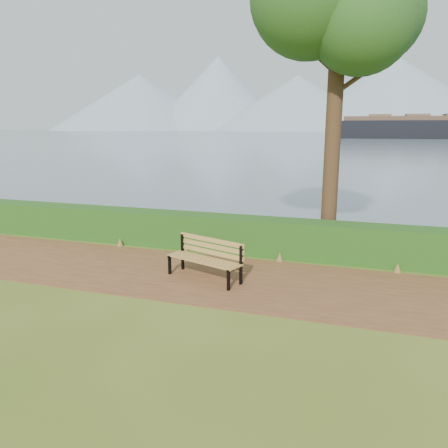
% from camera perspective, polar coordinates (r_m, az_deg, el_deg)
% --- Properties ---
extents(ground, '(140.00, 140.00, 0.00)m').
position_cam_1_polar(ground, '(10.21, -3.92, -7.31)').
color(ground, '#485E1A').
rests_on(ground, ground).
extents(path, '(40.00, 3.40, 0.01)m').
position_cam_1_polar(path, '(10.47, -3.30, -6.76)').
color(path, '#57331E').
rests_on(path, ground).
extents(hedge, '(32.00, 0.85, 1.00)m').
position_cam_1_polar(hedge, '(12.41, 0.56, -1.26)').
color(hedge, '#204915').
rests_on(hedge, ground).
extents(water, '(700.00, 510.00, 0.00)m').
position_cam_1_polar(water, '(268.93, 17.81, 11.26)').
color(water, '#415768').
rests_on(water, ground).
extents(mountains, '(585.00, 190.00, 70.00)m').
position_cam_1_polar(mountains, '(415.84, 17.06, 15.39)').
color(mountains, '#7D94A7').
rests_on(mountains, ground).
extents(bench, '(1.96, 1.13, 0.95)m').
position_cam_1_polar(bench, '(10.14, -2.29, -4.19)').
color(bench, black).
rests_on(bench, ground).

